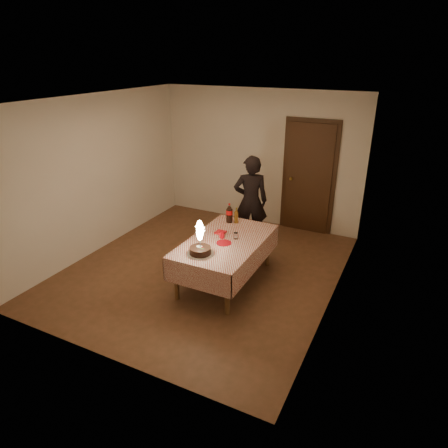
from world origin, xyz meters
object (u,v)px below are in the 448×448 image
Objects in this scene: clear_cup at (236,236)px; cola_bottle at (229,213)px; birthday_cake at (200,246)px; red_plate at (224,243)px; amber_bottle_left at (236,216)px; red_cup at (222,235)px; photographer at (251,201)px; dining_table at (226,246)px.

cola_bottle is (-0.35, 0.51, 0.11)m from clear_cup.
red_plate is (0.14, 0.43, -0.11)m from birthday_cake.
birthday_cake reaches higher than amber_bottle_left.
red_cup is 1.29m from photographer.
amber_bottle_left is at bearing 114.41° from clear_cup.
dining_table is 0.72m from cola_bottle.
photographer is (-0.20, 1.43, 0.13)m from red_plate.
birthday_cake is 5.43× the size of clear_cup.
clear_cup is 0.63m from cola_bottle.
photographer is at bearing 94.01° from red_cup.
birthday_cake reaches higher than clear_cup.
photographer reaches higher than red_cup.
clear_cup is at bearing 46.69° from dining_table.
cola_bottle is (-0.13, 1.16, 0.04)m from birthday_cake.
clear_cup is at bearing -65.59° from amber_bottle_left.
clear_cup is 0.28× the size of cola_bottle.
red_plate is at bearing -76.33° from dining_table.
red_cup is 0.06× the size of photographer.
clear_cup is at bearing -55.34° from cola_bottle.
amber_bottle_left is (0.11, 0.02, -0.03)m from cola_bottle.
cola_bottle is at bearing 105.25° from red_cup.
red_cup reaches higher than red_plate.
cola_bottle reaches higher than red_plate.
clear_cup is (0.20, 0.07, -0.01)m from red_cup.
photographer is (-0.04, 0.68, 0.02)m from amber_bottle_left.
cola_bottle is at bearing 124.66° from clear_cup.
amber_bottle_left is (-0.24, 0.53, 0.07)m from clear_cup.
red_cup is 0.61m from cola_bottle.
red_plate is 0.86× the size of amber_bottle_left.
photographer is (-0.29, 1.22, 0.09)m from clear_cup.
red_cup is 0.61m from amber_bottle_left.
birthday_cake reaches higher than red_cup.
amber_bottle_left is (-0.16, 0.75, 0.11)m from red_plate.
birthday_cake is 0.69m from clear_cup.
cola_bottle is at bearing -95.47° from photographer.
red_cup is at bearing 126.06° from red_plate.
dining_table is at bearing -30.26° from red_cup.
dining_table is at bearing -78.57° from amber_bottle_left.
cola_bottle is at bearing 111.09° from dining_table.
dining_table is at bearing -82.54° from photographer.
red_plate is 1.45m from photographer.
clear_cup is (0.09, 0.22, 0.04)m from red_plate.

